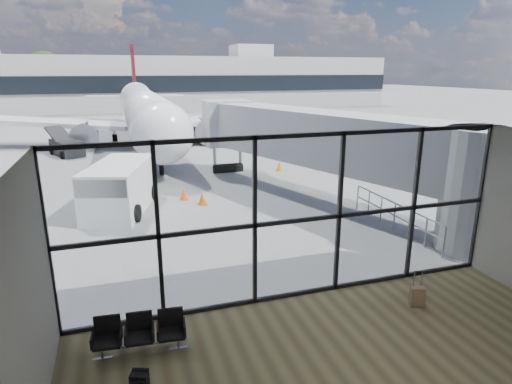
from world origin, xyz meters
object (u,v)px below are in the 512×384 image
suitcase (417,297)px  service_van (119,187)px  seating_row (140,331)px  backpack (140,384)px  airliner (144,110)px  belt_loader (66,146)px

suitcase → service_van: (-7.25, 10.73, 0.79)m
seating_row → backpack: (-0.10, -1.38, -0.25)m
backpack → suitcase: bearing=28.6°
seating_row → airliner: bearing=91.0°
seating_row → backpack: size_ratio=3.97×
backpack → suitcase: suitcase is taller
backpack → seating_row: bearing=106.2°
airliner → belt_loader: bearing=-141.4°
backpack → suitcase: size_ratio=0.52×
seating_row → backpack: 1.40m
suitcase → airliner: bearing=119.0°
seating_row → airliner: 29.87m
suitcase → airliner: airliner is taller
suitcase → belt_loader: belt_loader is taller
seating_row → airliner: airliner is taller
seating_row → airliner: size_ratio=0.06×
seating_row → belt_loader: 25.25m
airliner → service_van: 19.55m
airliner → service_van: size_ratio=6.51×
seating_row → suitcase: bearing=2.4°
seating_row → service_van: 10.40m
service_van → belt_loader: service_van is taller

